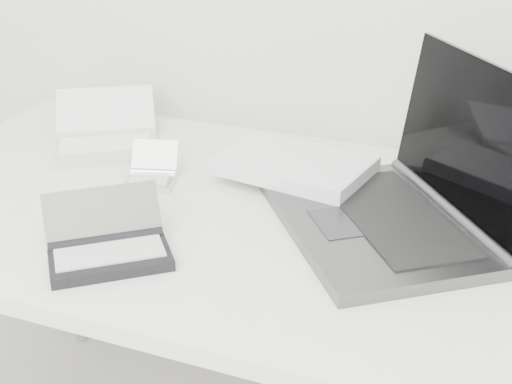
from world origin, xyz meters
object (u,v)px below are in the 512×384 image
at_px(desk, 279,238).
at_px(laptop_large, 369,189).
at_px(palmtop_charcoal, 108,247).
at_px(netbook_open_white, 106,138).

height_order(desk, laptop_large, laptop_large).
relative_size(desk, palmtop_charcoal, 6.46).
height_order(netbook_open_white, palmtop_charcoal, same).
bearing_deg(laptop_large, desk, -100.46).
bearing_deg(palmtop_charcoal, laptop_large, 2.80).
xyz_separation_m(desk, laptop_large, (0.14, 0.07, 0.09)).
distance_m(netbook_open_white, palmtop_charcoal, 0.50).
xyz_separation_m(laptop_large, netbook_open_white, (-0.62, 0.10, -0.03)).
bearing_deg(palmtop_charcoal, netbook_open_white, 83.83).
xyz_separation_m(netbook_open_white, palmtop_charcoal, (0.27, -0.42, -0.00)).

